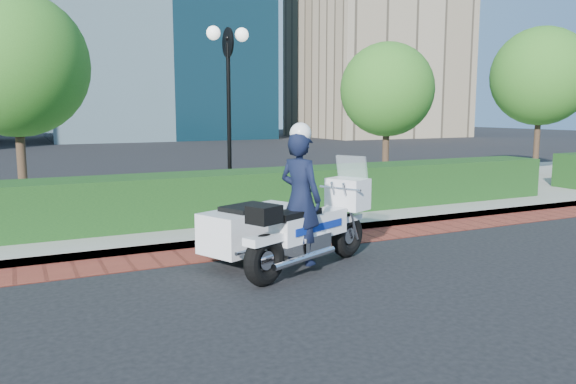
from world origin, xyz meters
name	(u,v)px	position (x,y,z in m)	size (l,w,h in m)	color
ground	(287,271)	(0.00, 0.00, 0.00)	(120.00, 120.00, 0.00)	black
brick_strip	(250,249)	(0.00, 1.50, 0.01)	(60.00, 1.00, 0.01)	maroon
sidewalk	(181,206)	(0.00, 6.00, 0.07)	(60.00, 8.00, 0.15)	gray
hedge_main	(211,197)	(0.00, 3.60, 0.65)	(18.00, 1.20, 1.00)	black
lamppost	(229,88)	(1.00, 5.20, 2.96)	(1.02, 0.70, 4.21)	black
tree_b	(15,65)	(-3.50, 6.50, 3.43)	(3.20, 3.20, 4.89)	#332319
tree_c	(387,90)	(6.50, 6.50, 3.05)	(2.80, 2.80, 4.30)	#332319
tree_d	(541,76)	(13.00, 6.50, 3.61)	(3.40, 3.40, 5.16)	#332319
police_motorcycle	(285,219)	(0.05, 0.19, 0.77)	(2.88, 2.17, 2.26)	black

